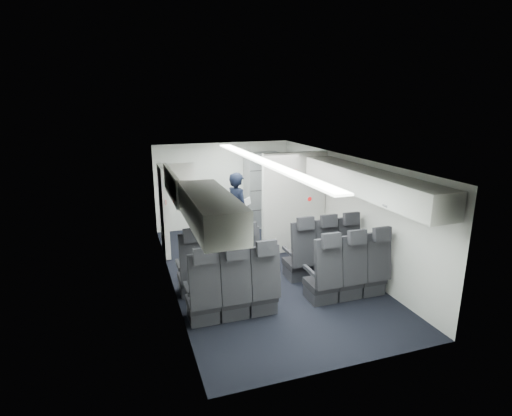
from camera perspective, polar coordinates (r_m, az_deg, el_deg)
cabin_shell at (r=7.33m, az=1.00°, el=-0.97°), size 3.41×6.01×2.16m
seat_row_front at (r=7.10m, az=2.43°, el=-7.71°), size 3.33×0.56×1.24m
seat_row_mid at (r=6.34m, az=5.39°, el=-10.68°), size 3.33×0.56×1.24m
overhead_bin_left_rear at (r=4.91m, az=-6.56°, el=-0.31°), size 0.53×1.80×0.40m
overhead_bin_left_front_open at (r=6.60m, az=-10.12°, el=2.47°), size 0.64×1.70×0.72m
overhead_bin_right_rear at (r=6.11m, az=20.04°, el=1.94°), size 0.53×1.80×0.40m
overhead_bin_right_front at (r=7.53m, az=11.81°, el=4.89°), size 0.53×1.70×0.40m
bulkhead_partition at (r=8.41m, az=5.46°, el=0.74°), size 1.40×0.15×2.13m
galley_unit at (r=10.17m, az=0.90°, el=2.60°), size 0.85×0.52×1.90m
boarding_door at (r=8.51m, az=-13.05°, el=-0.27°), size 0.12×1.27×1.86m
flight_attendant at (r=8.65m, az=-2.66°, el=-0.40°), size 0.60×0.72×1.69m
carry_on_bag at (r=6.46m, az=-9.94°, el=2.69°), size 0.42×0.32×0.23m
papers at (r=8.60m, az=-1.37°, el=0.86°), size 0.21×0.11×0.15m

